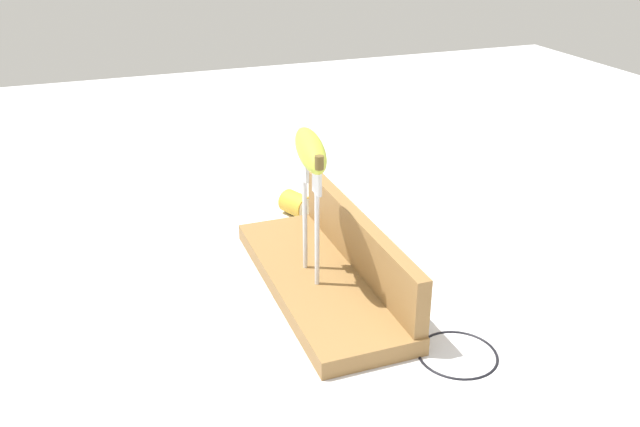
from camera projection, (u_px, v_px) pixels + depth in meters
ground_plane at (320, 288)px, 1.03m from camera, size 3.00×3.00×0.00m
wooden_board at (320, 281)px, 1.03m from camera, size 0.41×0.15×0.03m
board_backstop at (360, 242)px, 1.03m from camera, size 0.41×0.02×0.08m
fork_stand_center at (311, 210)px, 0.97m from camera, size 0.08×0.01×0.18m
banana_raised_center at (310, 149)px, 0.93m from camera, size 0.17×0.07×0.04m
banana_chunk_near at (297, 204)px, 1.27m from camera, size 0.07×0.06×0.04m
wire_coil at (458, 354)px, 0.88m from camera, size 0.11×0.11×0.00m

